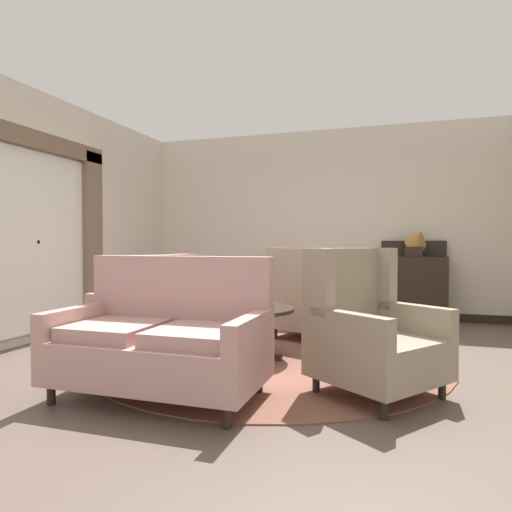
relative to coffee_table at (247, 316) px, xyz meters
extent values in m
plane|color=brown|center=(0.19, -0.15, -0.43)|extent=(8.82, 8.82, 0.00)
cube|color=silver|center=(0.19, 3.00, 1.05)|extent=(5.84, 0.08, 2.95)
cube|color=silver|center=(-2.65, 0.80, 1.05)|extent=(0.08, 4.41, 2.95)
cube|color=black|center=(0.19, 2.95, -0.37)|extent=(5.68, 0.03, 0.12)
cylinder|color=brown|center=(0.19, 0.15, -0.42)|extent=(3.52, 3.52, 0.01)
cube|color=silver|center=(-2.59, 0.00, 0.74)|extent=(0.03, 1.48, 2.01)
cube|color=white|center=(-2.57, 0.00, 0.74)|extent=(0.02, 1.56, 2.09)
cube|color=white|center=(-2.57, 0.00, 0.74)|extent=(0.02, 0.04, 2.01)
cube|color=white|center=(-2.57, 0.00, 0.74)|extent=(0.02, 1.48, 0.04)
cube|color=#75604C|center=(-2.53, 0.92, 0.79)|extent=(0.10, 0.32, 2.31)
cube|color=#75604C|center=(-2.53, 0.00, 1.90)|extent=(0.10, 2.16, 0.20)
cylinder|color=black|center=(0.00, 0.00, 0.07)|extent=(0.94, 0.94, 0.03)
cylinder|color=black|center=(0.00, 0.00, -0.16)|extent=(0.10, 0.10, 0.43)
cube|color=black|center=(0.22, -0.01, -0.39)|extent=(0.28, 0.07, 0.07)
cube|color=black|center=(-0.10, 0.20, -0.39)|extent=(0.18, 0.28, 0.07)
cube|color=black|center=(-0.11, -0.19, -0.39)|extent=(0.19, 0.27, 0.07)
cylinder|color=#384C93|center=(0.02, 0.04, 0.10)|extent=(0.08, 0.08, 0.02)
ellipsoid|color=#384C93|center=(0.02, 0.04, 0.23)|extent=(0.15, 0.15, 0.24)
cylinder|color=#384C93|center=(0.02, 0.04, 0.39)|extent=(0.07, 0.07, 0.08)
torus|color=#384C93|center=(0.02, 0.04, 0.43)|extent=(0.12, 0.12, 0.02)
cube|color=tan|center=(-0.24, -1.30, -0.13)|extent=(1.54, 0.83, 0.31)
cube|color=tan|center=(-0.24, -0.96, 0.32)|extent=(1.54, 0.14, 0.59)
cube|color=tan|center=(-0.58, -1.35, 0.07)|extent=(0.62, 0.63, 0.10)
cube|color=tan|center=(0.10, -1.34, 0.07)|extent=(0.62, 0.63, 0.10)
cube|color=tan|center=(-0.95, -1.36, 0.12)|extent=(0.11, 0.73, 0.20)
cube|color=tan|center=(0.48, -1.35, 0.12)|extent=(0.11, 0.73, 0.20)
cylinder|color=black|center=(-0.91, -1.64, -0.36)|extent=(0.06, 0.06, 0.14)
cylinder|color=black|center=(0.43, -1.64, -0.36)|extent=(0.06, 0.06, 0.14)
cylinder|color=black|center=(-0.91, -0.97, -0.36)|extent=(0.06, 0.06, 0.14)
cylinder|color=black|center=(0.43, -0.97, -0.36)|extent=(0.06, 0.06, 0.14)
cube|color=gray|center=(0.46, 1.18, -0.14)|extent=(1.08, 1.11, 0.29)
cube|color=gray|center=(0.33, 0.84, 0.34)|extent=(0.82, 0.43, 0.66)
cube|color=gray|center=(0.70, 0.79, 0.42)|extent=(0.17, 0.22, 0.50)
cube|color=gray|center=(0.02, 1.06, 0.42)|extent=(0.17, 0.22, 0.50)
cube|color=gray|center=(0.81, 1.10, 0.10)|extent=(0.37, 0.76, 0.20)
cube|color=gray|center=(0.14, 1.36, 0.10)|extent=(0.37, 0.76, 0.20)
cylinder|color=black|center=(0.90, 1.39, -0.36)|extent=(0.06, 0.06, 0.14)
cylinder|color=black|center=(0.28, 1.63, -0.36)|extent=(0.06, 0.06, 0.14)
cylinder|color=black|center=(0.64, 0.73, -0.36)|extent=(0.06, 0.06, 0.14)
cylinder|color=black|center=(0.02, 0.97, -0.36)|extent=(0.06, 0.06, 0.14)
cube|color=tan|center=(-1.22, 0.05, -0.15)|extent=(1.01, 0.97, 0.27)
cube|color=tan|center=(-0.86, -0.02, 0.29)|extent=(0.30, 0.82, 0.62)
cube|color=tan|center=(-0.88, 0.34, 0.37)|extent=(0.22, 0.14, 0.47)
cube|color=tan|center=(-1.02, -0.35, 0.37)|extent=(0.22, 0.14, 0.47)
cube|color=tan|center=(-1.19, 0.41, 0.09)|extent=(0.77, 0.25, 0.21)
cube|color=tan|center=(-1.34, -0.28, 0.09)|extent=(0.77, 0.25, 0.21)
cylinder|color=black|center=(-1.50, 0.44, -0.36)|extent=(0.06, 0.06, 0.14)
cylinder|color=black|center=(-1.63, -0.19, -0.36)|extent=(0.06, 0.06, 0.14)
cylinder|color=black|center=(-0.80, 0.30, -0.36)|extent=(0.06, 0.06, 0.14)
cylinder|color=black|center=(-0.93, -0.34, -0.36)|extent=(0.06, 0.06, 0.14)
cube|color=gray|center=(1.29, -0.75, -0.13)|extent=(1.13, 1.13, 0.31)
cube|color=gray|center=(1.03, -0.55, 0.35)|extent=(0.60, 0.74, 0.66)
cube|color=gray|center=(0.89, -0.89, 0.43)|extent=(0.22, 0.20, 0.50)
cube|color=gray|center=(1.31, -0.31, 0.43)|extent=(0.22, 0.20, 0.50)
cube|color=gray|center=(1.12, -1.06, 0.13)|extent=(0.62, 0.50, 0.22)
cube|color=gray|center=(1.55, -0.49, 0.13)|extent=(0.62, 0.50, 0.22)
cylinder|color=black|center=(1.36, -1.20, -0.36)|extent=(0.06, 0.06, 0.14)
cylinder|color=black|center=(1.75, -0.67, -0.36)|extent=(0.06, 0.06, 0.14)
cylinder|color=black|center=(0.84, -0.82, -0.36)|extent=(0.06, 0.06, 0.14)
cylinder|color=black|center=(1.23, -0.29, -0.36)|extent=(0.06, 0.06, 0.14)
cube|color=black|center=(1.62, 2.70, 0.10)|extent=(0.92, 0.39, 0.86)
cube|color=black|center=(1.62, 2.88, 0.65)|extent=(0.92, 0.04, 0.23)
cube|color=black|center=(1.21, 2.56, -0.38)|extent=(0.06, 0.06, 0.10)
cube|color=black|center=(2.03, 2.56, -0.38)|extent=(0.06, 0.06, 0.10)
cube|color=black|center=(1.21, 2.85, -0.38)|extent=(0.06, 0.06, 0.10)
cube|color=black|center=(2.03, 2.85, -0.38)|extent=(0.06, 0.06, 0.10)
cube|color=black|center=(1.62, 2.68, 0.60)|extent=(0.24, 0.24, 0.14)
cone|color=#B28942|center=(1.68, 2.60, 0.81)|extent=(0.43, 0.49, 0.42)
camera|label=1|loc=(1.46, -4.23, 0.71)|focal=31.82mm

